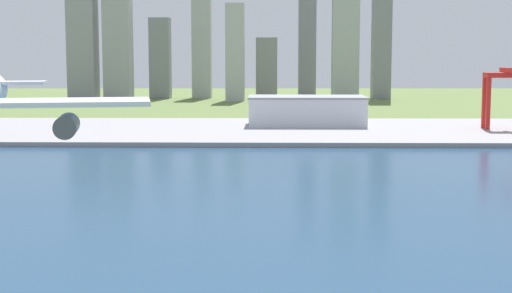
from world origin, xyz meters
The scene contains 6 objects.
ground_plane centered at (0.00, 300.00, 0.00)m, with size 2400.00×2400.00×0.00m, color #5F763C.
water_bay centered at (0.00, 240.00, 0.07)m, with size 840.00×360.00×0.15m, color navy.
industrial_pier centered at (0.00, 490.00, 1.25)m, with size 840.00×140.00×2.50m, color #979496.
port_crane_red centered at (136.55, 487.77, 27.43)m, with size 24.25×40.46×34.39m.
warehouse_main centered at (25.94, 512.56, 11.11)m, with size 69.58×35.97×17.18m.
distant_skyline centered at (-40.96, 810.61, 58.52)m, with size 315.24×72.45×151.79m.
Camera 1 is at (4.23, 59.69, 44.30)m, focal length 53.46 mm.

